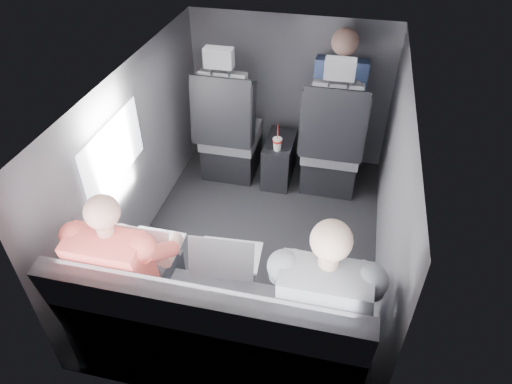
% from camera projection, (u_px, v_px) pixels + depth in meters
% --- Properties ---
extents(floor, '(2.60, 2.60, 0.00)m').
position_uv_depth(floor, '(258.00, 242.00, 3.55)').
color(floor, black).
rests_on(floor, ground).
extents(ceiling, '(2.60, 2.60, 0.00)m').
position_uv_depth(ceiling, '(258.00, 80.00, 2.71)').
color(ceiling, '#B2B2AD').
rests_on(ceiling, panel_back).
extents(panel_left, '(0.02, 2.60, 1.35)m').
position_uv_depth(panel_left, '(137.00, 156.00, 3.29)').
color(panel_left, '#56565B').
rests_on(panel_left, floor).
extents(panel_right, '(0.02, 2.60, 1.35)m').
position_uv_depth(panel_right, '(392.00, 190.00, 2.98)').
color(panel_right, '#56565B').
rests_on(panel_right, floor).
extents(panel_front, '(1.80, 0.02, 1.35)m').
position_uv_depth(panel_front, '(289.00, 90.00, 4.13)').
color(panel_front, '#56565B').
rests_on(panel_front, floor).
extents(panel_back, '(1.80, 0.02, 1.35)m').
position_uv_depth(panel_back, '(197.00, 330.00, 2.14)').
color(panel_back, '#56565B').
rests_on(panel_back, floor).
extents(side_window, '(0.02, 0.75, 0.42)m').
position_uv_depth(side_window, '(114.00, 152.00, 2.92)').
color(side_window, white).
rests_on(side_window, panel_left).
extents(seatbelt, '(0.35, 0.11, 0.59)m').
position_uv_depth(seatbelt, '(334.00, 117.00, 3.49)').
color(seatbelt, black).
rests_on(seatbelt, front_seat_right).
extents(front_seat_left, '(0.52, 0.58, 1.26)m').
position_uv_depth(front_seat_left, '(229.00, 137.00, 4.02)').
color(front_seat_left, black).
rests_on(front_seat_left, floor).
extents(front_seat_right, '(0.52, 0.58, 1.26)m').
position_uv_depth(front_seat_right, '(331.00, 149.00, 3.87)').
color(front_seat_right, black).
rests_on(front_seat_right, floor).
extents(center_console, '(0.24, 0.48, 0.41)m').
position_uv_depth(center_console, '(279.00, 159.00, 4.10)').
color(center_console, black).
rests_on(center_console, floor).
extents(rear_bench, '(1.60, 0.57, 0.92)m').
position_uv_depth(rear_bench, '(216.00, 334.00, 2.55)').
color(rear_bench, '#57575B').
rests_on(rear_bench, floor).
extents(soda_cup, '(0.08, 0.08, 0.24)m').
position_uv_depth(soda_cup, '(277.00, 144.00, 3.82)').
color(soda_cup, white).
rests_on(soda_cup, center_console).
extents(laptop_white, '(0.31, 0.29, 0.23)m').
position_uv_depth(laptop_white, '(151.00, 244.00, 2.65)').
color(laptop_white, silver).
rests_on(laptop_white, passenger_rear_left).
extents(laptop_silver, '(0.37, 0.34, 0.25)m').
position_uv_depth(laptop_silver, '(227.00, 256.00, 2.56)').
color(laptop_silver, '#B2B2B7').
rests_on(laptop_silver, rear_bench).
extents(laptop_black, '(0.33, 0.30, 0.22)m').
position_uv_depth(laptop_black, '(330.00, 273.00, 2.48)').
color(laptop_black, black).
rests_on(laptop_black, passenger_rear_right).
extents(passenger_rear_left, '(0.49, 0.61, 1.20)m').
position_uv_depth(passenger_rear_left, '(130.00, 268.00, 2.52)').
color(passenger_rear_left, '#35353A').
rests_on(passenger_rear_left, rear_bench).
extents(passenger_rear_right, '(0.52, 0.64, 1.25)m').
position_uv_depth(passenger_rear_right, '(323.00, 300.00, 2.32)').
color(passenger_rear_right, navy).
rests_on(passenger_rear_right, rear_bench).
extents(passenger_front_right, '(0.43, 0.43, 0.91)m').
position_uv_depth(passenger_front_right, '(338.00, 96.00, 3.84)').
color(passenger_front_right, navy).
rests_on(passenger_front_right, front_seat_right).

